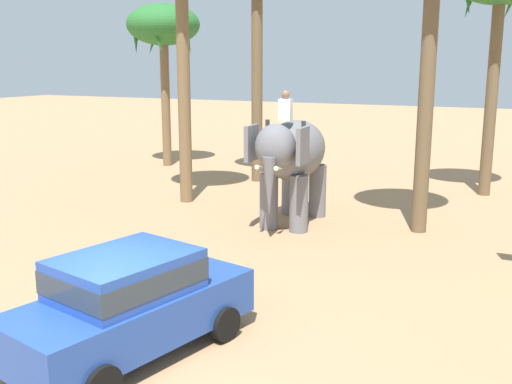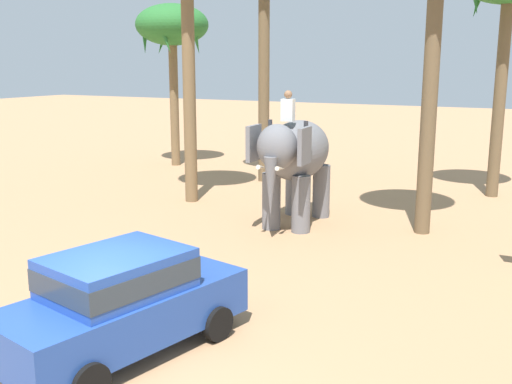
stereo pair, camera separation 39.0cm
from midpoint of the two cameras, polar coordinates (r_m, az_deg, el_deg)
name	(u,v)px [view 2 (the right image)]	position (r m, az deg, el deg)	size (l,w,h in m)	color
ground_plane	(109,372)	(9.83, -12.49, -16.20)	(120.00, 120.00, 0.00)	tan
car_sedan_foreground	(122,299)	(9.97, -11.43, -9.85)	(2.58, 4.38, 1.70)	#23479E
elephant_with_mahout	(295,157)	(17.26, 4.33, 3.33)	(1.80, 3.92, 3.88)	slate
palm_tree_near_hut	(172,29)	(27.71, -7.49, 15.00)	(3.20, 3.20, 7.14)	brown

